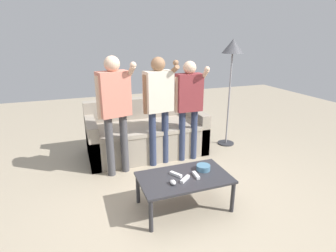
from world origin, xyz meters
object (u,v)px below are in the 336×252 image
object	(u,v)px
floor_lamp	(232,54)
game_remote_wand_near	(196,175)
game_remote_wand_far	(176,174)
player_center	(159,99)
player_right	(189,100)
snack_bowl	(203,168)
player_left	(115,103)
game_remote_wand_spare	(185,179)
couch	(146,134)
game_remote_nunchuk	(173,182)
coffee_table	(184,180)

from	to	relation	value
floor_lamp	game_remote_wand_near	xyz separation A→B (m)	(-1.31, -1.48, -1.14)
game_remote_wand_far	player_center	bearing A→B (deg)	81.60
floor_lamp	player_right	xyz separation A→B (m)	(-0.89, -0.33, -0.60)
snack_bowl	game_remote_wand_far	bearing A→B (deg)	-177.52
floor_lamp	player_center	world-z (taller)	floor_lamp
player_right	player_left	bearing A→B (deg)	-175.91
player_left	game_remote_wand_spare	world-z (taller)	player_left
player_left	player_right	xyz separation A→B (m)	(1.08, 0.08, -0.06)
couch	player_left	xyz separation A→B (m)	(-0.55, -0.56, 0.70)
game_remote_nunchuk	floor_lamp	size ratio (longest dim) A/B	0.05
game_remote_nunchuk	game_remote_wand_spare	world-z (taller)	game_remote_nunchuk
floor_lamp	snack_bowl	bearing A→B (deg)	-130.35
coffee_table	game_remote_wand_near	xyz separation A→B (m)	(0.12, -0.04, 0.06)
couch	game_remote_wand_far	xyz separation A→B (m)	(-0.08, -1.54, 0.09)
floor_lamp	game_remote_wand_spare	xyz separation A→B (m)	(-1.46, -1.52, -1.14)
floor_lamp	game_remote_wand_spare	distance (m)	2.39
game_remote_nunchuk	couch	bearing A→B (deg)	83.94
couch	game_remote_wand_spare	bearing A→B (deg)	-91.10
coffee_table	player_right	size ratio (longest dim) A/B	0.66
coffee_table	snack_bowl	xyz separation A→B (m)	(0.26, 0.07, 0.07)
coffee_table	game_remote_wand_far	distance (m)	0.11
coffee_table	snack_bowl	world-z (taller)	snack_bowl
floor_lamp	player_right	bearing A→B (deg)	-159.58
coffee_table	game_remote_nunchuk	xyz separation A→B (m)	(-0.17, -0.10, 0.07)
game_remote_nunchuk	player_center	world-z (taller)	player_center
couch	player_right	xyz separation A→B (m)	(0.53, -0.48, 0.63)
couch	game_remote_wand_near	size ratio (longest dim) A/B	12.32
player_right	game_remote_wand_spare	world-z (taller)	player_right
player_center	game_remote_wand_near	world-z (taller)	player_center
game_remote_nunchuk	game_remote_wand_far	size ratio (longest dim) A/B	0.60
couch	snack_bowl	distance (m)	1.55
game_remote_wand_near	game_remote_nunchuk	bearing A→B (deg)	-167.81
game_remote_wand_near	game_remote_wand_far	size ratio (longest dim) A/B	1.02
floor_lamp	couch	bearing A→B (deg)	174.13
game_remote_wand_spare	couch	bearing A→B (deg)	88.90
player_center	game_remote_wand_far	bearing A→B (deg)	-98.40
snack_bowl	player_left	world-z (taller)	player_left
game_remote_wand_spare	player_left	bearing A→B (deg)	114.99
couch	game_remote_wand_spare	world-z (taller)	couch
snack_bowl	game_remote_wand_spare	xyz separation A→B (m)	(-0.29, -0.14, -0.01)
coffee_table	snack_bowl	distance (m)	0.28
snack_bowl	floor_lamp	bearing A→B (deg)	49.65
couch	game_remote_wand_near	xyz separation A→B (m)	(0.11, -1.63, 0.09)
game_remote_wand_near	game_remote_wand_far	world-z (taller)	same
coffee_table	player_center	bearing A→B (deg)	85.91
snack_bowl	player_right	xyz separation A→B (m)	(0.28, 1.05, 0.53)
couch	game_remote_wand_far	distance (m)	1.55
game_remote_wand_spare	snack_bowl	bearing A→B (deg)	26.17
player_center	game_remote_wand_far	distance (m)	1.23
game_remote_nunchuk	player_right	bearing A→B (deg)	59.58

